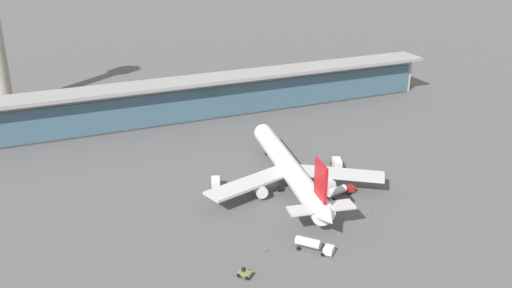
% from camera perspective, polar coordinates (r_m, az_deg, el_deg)
% --- Properties ---
extents(ground_plane, '(1200.00, 1200.00, 0.00)m').
position_cam_1_polar(ground_plane, '(157.33, 1.59, -4.05)').
color(ground_plane, '#515154').
extents(airliner_on_stand, '(49.06, 64.43, 17.20)m').
position_cam_1_polar(airliner_on_stand, '(153.49, 3.44, -2.55)').
color(airliner_on_stand, white).
rests_on(airliner_on_stand, ground).
extents(service_truck_near_nose_blue, '(4.51, 7.65, 3.10)m').
position_cam_1_polar(service_truck_near_nose_blue, '(153.31, -4.07, -4.14)').
color(service_truck_near_nose_blue, '#234C9E').
rests_on(service_truck_near_nose_blue, ground).
extents(service_truck_under_wing_olive, '(3.10, 3.30, 2.05)m').
position_cam_1_polar(service_truck_under_wing_olive, '(119.60, -1.14, -12.84)').
color(service_truck_under_wing_olive, olive).
rests_on(service_truck_under_wing_olive, ground).
extents(service_truck_mid_apron_white, '(7.44, 7.88, 2.95)m').
position_cam_1_polar(service_truck_mid_apron_white, '(127.84, 5.72, -9.97)').
color(service_truck_mid_apron_white, silver).
rests_on(service_truck_mid_apron_white, ground).
extents(service_truck_by_tail_red, '(8.87, 3.95, 2.95)m').
position_cam_1_polar(service_truck_by_tail_red, '(151.72, 8.38, -4.63)').
color(service_truck_by_tail_red, '#B21E1E').
rests_on(service_truck_by_tail_red, ground).
extents(service_truck_on_taxiway_olive, '(4.70, 7.64, 3.10)m').
position_cam_1_polar(service_truck_on_taxiway_olive, '(168.00, 8.08, -1.87)').
color(service_truck_on_taxiway_olive, olive).
rests_on(service_truck_on_taxiway_olive, ground).
extents(terminal_building, '(183.60, 12.80, 15.20)m').
position_cam_1_polar(terminal_building, '(207.00, -5.46, 4.74)').
color(terminal_building, '#9E998E').
rests_on(terminal_building, ground).
extents(safety_cone_alpha, '(0.62, 0.62, 0.70)m').
position_cam_1_polar(safety_cone_alpha, '(139.52, 4.88, -7.64)').
color(safety_cone_alpha, orange).
rests_on(safety_cone_alpha, ground).
extents(safety_cone_bravo, '(0.62, 0.62, 0.70)m').
position_cam_1_polar(safety_cone_bravo, '(127.99, 1.01, -10.55)').
color(safety_cone_bravo, orange).
rests_on(safety_cone_bravo, ground).
extents(safety_cone_charlie, '(0.62, 0.62, 0.70)m').
position_cam_1_polar(safety_cone_charlie, '(144.26, 11.28, -6.96)').
color(safety_cone_charlie, orange).
rests_on(safety_cone_charlie, ground).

